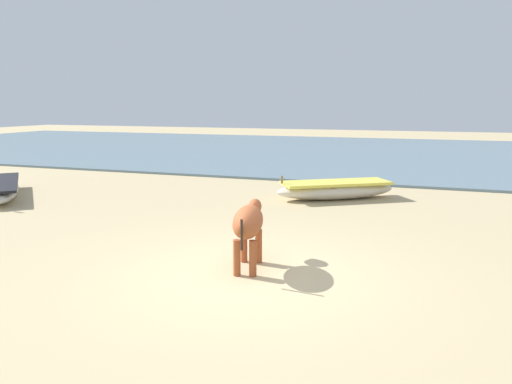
% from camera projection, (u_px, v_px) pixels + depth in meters
% --- Properties ---
extents(ground, '(80.00, 80.00, 0.00)m').
position_uv_depth(ground, '(249.00, 276.00, 6.96)').
color(ground, tan).
extents(sea_water, '(60.00, 20.00, 0.08)m').
position_uv_depth(sea_water, '(376.00, 153.00, 24.10)').
color(sea_water, slate).
rests_on(sea_water, ground).
extents(fishing_boat_1, '(3.30, 3.34, 0.61)m').
position_uv_depth(fishing_boat_1, '(1.00, 188.00, 12.86)').
color(fishing_boat_1, beige).
rests_on(fishing_boat_1, ground).
extents(fishing_boat_2, '(3.18, 2.51, 0.66)m').
position_uv_depth(fishing_boat_2, '(336.00, 189.00, 12.55)').
color(fishing_boat_2, beige).
rests_on(fishing_boat_2, ground).
extents(cow_adult_rust, '(0.63, 1.47, 0.96)m').
position_uv_depth(cow_adult_rust, '(249.00, 223.00, 7.20)').
color(cow_adult_rust, '#9E4C28').
rests_on(cow_adult_rust, ground).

